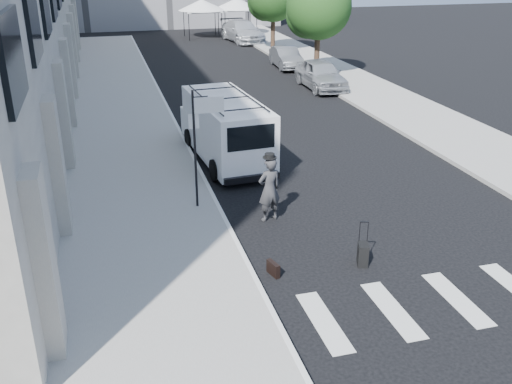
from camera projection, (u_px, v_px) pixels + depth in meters
ground at (317, 249)px, 14.92m from camera, size 120.00×120.00×0.00m
sidewalk_left at (119, 106)px, 28.02m from camera, size 4.50×48.00×0.15m
sidewalk_right at (337, 75)px, 34.79m from camera, size 4.00×56.00×0.15m
sign_pole at (202, 124)px, 16.13m from camera, size 1.03×0.07×3.50m
tree_near at (316, 9)px, 33.02m from camera, size 3.80×3.83×6.03m
tent_left at (202, 5)px, 48.47m from camera, size 4.00×4.00×3.20m
tent_right at (237, 4)px, 49.69m from camera, size 4.00×4.00×3.20m
businessman at (269, 189)px, 16.14m from camera, size 0.78×0.61×1.91m
briefcase at (273, 269)px, 13.67m from camera, size 0.23×0.46×0.34m
suitcase at (363, 254)px, 14.08m from camera, size 0.36×0.46×1.10m
cargo_van at (225, 128)px, 20.82m from camera, size 2.50×6.21×2.29m
parked_car_a at (321, 74)px, 31.51m from camera, size 1.95×4.69×1.59m
parked_car_b at (286, 57)px, 37.01m from camera, size 1.65×4.11×1.33m
parked_car_c at (242, 31)px, 47.24m from camera, size 2.97×6.01×1.68m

